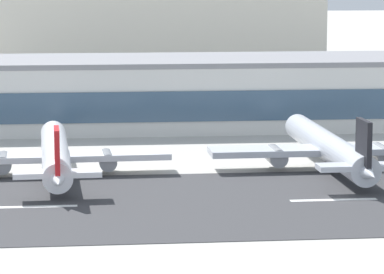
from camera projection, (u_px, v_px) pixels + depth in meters
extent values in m
plane|color=#B2AFA8|center=(339.00, 198.00, 144.52)|extent=(1400.00, 1400.00, 0.00)
cube|color=#38383A|center=(342.00, 200.00, 143.18)|extent=(800.00, 41.37, 0.08)
cube|color=white|center=(32.00, 207.00, 138.86)|extent=(12.00, 1.20, 0.01)
cube|color=white|center=(334.00, 200.00, 143.05)|extent=(12.00, 1.20, 0.01)
cube|color=silver|center=(174.00, 94.00, 211.56)|extent=(157.16, 28.53, 12.77)
cube|color=#38516B|center=(181.00, 107.00, 197.50)|extent=(152.45, 0.30, 5.74)
cube|color=gray|center=(174.00, 60.00, 210.50)|extent=(158.74, 28.82, 1.00)
cylinder|color=white|center=(55.00, 153.00, 161.54)|extent=(5.84, 41.94, 4.18)
sphere|color=white|center=(53.00, 133.00, 181.98)|extent=(3.97, 3.97, 3.97)
cone|color=white|center=(58.00, 179.00, 141.11)|extent=(4.06, 7.67, 3.76)
cube|color=white|center=(55.00, 157.00, 160.79)|extent=(35.37, 7.66, 0.92)
cylinder|color=gray|center=(107.00, 160.00, 162.03)|extent=(2.95, 5.96, 2.72)
cylinder|color=gray|center=(3.00, 163.00, 159.78)|extent=(2.95, 5.96, 2.72)
cube|color=white|center=(57.00, 174.00, 142.68)|extent=(12.08, 3.92, 0.74)
cube|color=red|center=(57.00, 153.00, 142.22)|extent=(0.89, 5.67, 6.69)
cylinder|color=black|center=(56.00, 173.00, 159.91)|extent=(0.75, 0.75, 1.15)
cylinder|color=silver|center=(327.00, 146.00, 166.69)|extent=(5.02, 44.17, 4.41)
sphere|color=silver|center=(297.00, 126.00, 188.33)|extent=(4.19, 4.19, 4.19)
cone|color=silver|center=(366.00, 172.00, 145.06)|extent=(4.08, 7.99, 3.97)
cube|color=silver|center=(329.00, 150.00, 165.89)|extent=(37.96, 7.14, 0.97)
cylinder|color=gray|center=(381.00, 154.00, 167.01)|extent=(2.95, 6.21, 2.87)
cylinder|color=gray|center=(276.00, 156.00, 165.02)|extent=(2.95, 6.21, 2.87)
cube|color=silver|center=(363.00, 167.00, 146.72)|extent=(12.92, 3.82, 0.78)
cube|color=black|center=(364.00, 145.00, 146.24)|extent=(0.79, 5.96, 7.06)
cylinder|color=black|center=(330.00, 166.00, 164.96)|extent=(0.79, 0.79, 1.21)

